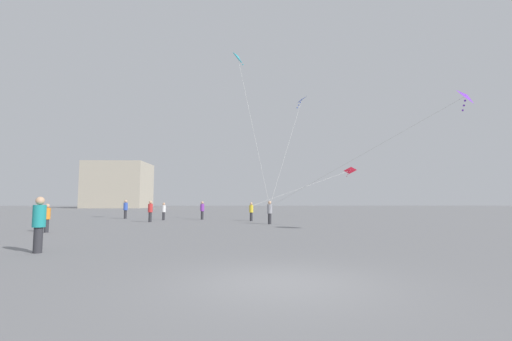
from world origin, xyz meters
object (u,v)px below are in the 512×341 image
object	(u,v)px
person_in_white	(164,210)
person_in_blue	(126,208)
person_in_red	(150,210)
kite_cobalt_delta	(301,101)
person_in_grey	(270,211)
kite_cyan_diamond	(238,58)
kite_crimson_delta	(347,171)
person_in_purple	(202,210)
person_in_yellow	(251,211)
kite_violet_diamond	(463,98)
person_in_orange	(47,217)
person_in_teal	(39,222)
building_left_hall	(119,185)

from	to	relation	value
person_in_white	person_in_blue	distance (m)	5.34
person_in_red	kite_cobalt_delta	bearing A→B (deg)	84.59
person_in_white	person_in_red	bearing A→B (deg)	155.84
person_in_grey	kite_cyan_diamond	xyz separation A→B (m)	(-2.47, 1.16, 12.44)
person_in_grey	person_in_white	bearing A→B (deg)	171.25
kite_crimson_delta	kite_cobalt_delta	bearing A→B (deg)	-124.62
person_in_purple	kite_cobalt_delta	xyz separation A→B (m)	(8.83, -4.46, 9.27)
person_in_purple	person_in_yellow	world-z (taller)	person_in_purple
kite_cobalt_delta	kite_crimson_delta	xyz separation A→B (m)	(6.60, 9.56, -5.16)
kite_violet_diamond	person_in_orange	bearing A→B (deg)	172.70
person_in_teal	person_in_purple	bearing A→B (deg)	-95.71
person_in_white	person_in_yellow	distance (m)	8.21
person_in_red	person_in_grey	world-z (taller)	person_in_red
kite_cobalt_delta	kite_violet_diamond	distance (m)	14.17
person_in_teal	person_in_white	size ratio (longest dim) A/B	1.15
person_in_purple	kite_violet_diamond	size ratio (longest dim) A/B	0.16
person_in_teal	kite_crimson_delta	size ratio (longest dim) A/B	0.16
person_in_purple	person_in_orange	distance (m)	15.49
person_in_grey	person_in_blue	distance (m)	16.49
person_in_white	kite_cyan_diamond	size ratio (longest dim) A/B	0.13
person_in_orange	kite_cyan_diamond	world-z (taller)	kite_cyan_diamond
kite_violet_diamond	person_in_purple	bearing A→B (deg)	131.96
person_in_purple	person_in_red	distance (m)	5.52
person_in_teal	kite_cobalt_delta	world-z (taller)	kite_cobalt_delta
person_in_purple	kite_cyan_diamond	distance (m)	14.17
person_in_blue	kite_crimson_delta	xyz separation A→B (m)	(23.33, 3.13, 4.03)
person_in_teal	person_in_orange	distance (m)	8.88
person_in_purple	person_in_yellow	bearing A→B (deg)	-144.51
kite_cobalt_delta	building_left_hall	xyz separation A→B (m)	(-40.90, 70.99, -3.88)
person_in_teal	person_in_white	distance (m)	20.88
person_in_purple	person_in_grey	bearing A→B (deg)	-164.47
person_in_yellow	building_left_hall	bearing A→B (deg)	119.00
building_left_hall	person_in_grey	bearing A→B (deg)	-62.64
person_in_purple	kite_violet_diamond	world-z (taller)	kite_violet_diamond
person_in_purple	person_in_blue	xyz separation A→B (m)	(-7.89, 1.96, 0.08)
person_in_grey	person_in_blue	size ratio (longest dim) A/B	0.93
person_in_white	kite_cobalt_delta	xyz separation A→B (m)	(12.25, -3.52, 9.34)
kite_cobalt_delta	building_left_hall	world-z (taller)	building_left_hall
kite_cyan_diamond	person_in_teal	bearing A→B (deg)	-110.84
person_in_purple	kite_crimson_delta	size ratio (longest dim) A/B	0.15
person_in_teal	kite_cobalt_delta	bearing A→B (deg)	-122.30
kite_cyan_diamond	person_in_grey	bearing A→B (deg)	-25.12
person_in_purple	person_in_white	bearing A→B (deg)	80.38
person_in_teal	person_in_orange	world-z (taller)	person_in_teal
person_in_purple	person_in_teal	distance (m)	21.96
person_in_blue	kite_violet_diamond	size ratio (longest dim) A/B	0.18
person_in_yellow	kite_crimson_delta	world-z (taller)	kite_crimson_delta
kite_violet_diamond	person_in_teal	bearing A→B (deg)	-163.98
person_in_grey	kite_violet_diamond	distance (m)	14.58
kite_crimson_delta	person_in_blue	bearing A→B (deg)	-172.35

